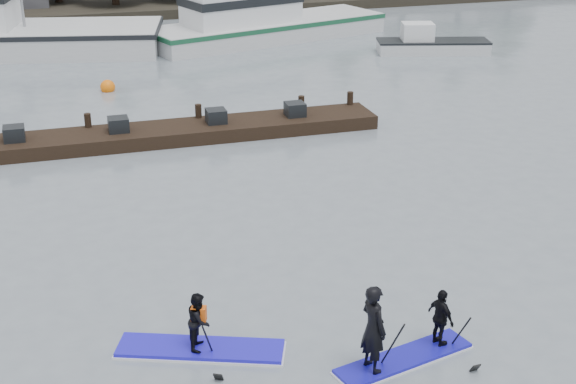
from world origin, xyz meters
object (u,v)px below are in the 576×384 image
object	(u,v)px
paddleboard_solo	(200,335)
paddleboard_duo	(399,332)
floating_dock	(176,133)
fishing_boat_medium	(261,30)

from	to	relation	value
paddleboard_solo	paddleboard_duo	xyz separation A→B (m)	(3.68, -1.58, 0.32)
floating_dock	paddleboard_duo	size ratio (longest dim) A/B	4.83
floating_dock	paddleboard_solo	bearing A→B (deg)	-97.29
fishing_boat_medium	floating_dock	world-z (taller)	fishing_boat_medium
paddleboard_solo	paddleboard_duo	world-z (taller)	paddleboard_duo
fishing_boat_medium	paddleboard_duo	xyz separation A→B (m)	(-5.82, -30.94, 0.15)
paddleboard_solo	fishing_boat_medium	bearing A→B (deg)	93.87
paddleboard_duo	floating_dock	bearing A→B (deg)	83.88
fishing_boat_medium	floating_dock	distance (m)	17.50
floating_dock	fishing_boat_medium	bearing A→B (deg)	64.93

